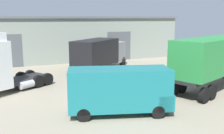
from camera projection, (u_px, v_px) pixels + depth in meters
name	position (u px, v px, depth m)	size (l,w,h in m)	color
ground_plane	(116.00, 96.00, 18.25)	(60.00, 60.00, 0.00)	gray
warehouse_building	(61.00, 38.00, 33.56)	(30.55, 7.54, 5.50)	gray
container_trailer_green	(220.00, 55.00, 20.08)	(10.86, 6.26, 3.90)	#28843D
delivery_van_teal	(122.00, 89.00, 14.55)	(6.02, 3.55, 2.61)	#197075
box_truck_grey	(100.00, 53.00, 26.45)	(7.26, 6.76, 3.23)	gray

